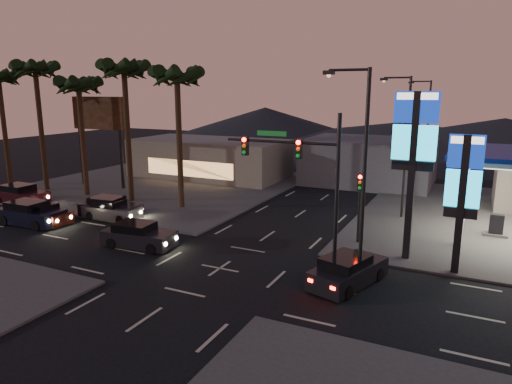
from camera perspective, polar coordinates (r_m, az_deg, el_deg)
The scene contains 26 objects.
ground at distance 24.06m, azimuth -4.55°, elevation -9.50°, with size 140.00×140.00×0.00m, color black.
corner_lot_nw at distance 45.48m, azimuth -11.83°, elevation 0.90°, with size 24.00×24.00×0.12m, color #47443F.
pylon_sign_tall at distance 25.00m, azimuth 19.17°, elevation 5.84°, with size 2.20×0.35×9.00m.
pylon_sign_short at distance 24.10m, azimuth 24.47°, elevation 0.99°, with size 1.60×0.35×7.00m.
traffic_signal_mast at distance 22.83m, azimuth 5.96°, elevation 2.93°, with size 6.10×0.39×8.00m.
pedestal_signal at distance 27.51m, azimuth 12.83°, elevation -0.57°, with size 0.32×0.39×4.30m.
streetlight_near at distance 20.97m, azimuth 12.89°, elevation 3.19°, with size 2.14×0.25×10.00m.
streetlight_mid at distance 33.67m, azimuth 17.98°, elevation 6.31°, with size 2.14×0.25×10.00m.
streetlight_far at distance 47.53m, azimuth 20.41°, elevation 7.77°, with size 2.14×0.25×10.00m.
palm_a at distance 35.20m, azimuth -9.82°, elevation 13.03°, with size 4.41×4.41×10.86m.
palm_b at distance 38.32m, azimuth -16.13°, elevation 13.48°, with size 4.41×4.41×11.46m.
palm_c at distance 41.79m, azimuth -21.27°, elevation 11.52°, with size 4.41×4.41×10.26m.
palm_d at distance 45.56m, azimuth -25.82°, elevation 12.75°, with size 4.41×4.41×11.66m.
billboard at distance 45.38m, azimuth -19.09°, elevation 8.46°, with size 6.00×0.30×8.50m.
building_far_west at distance 48.89m, azimuth -5.78°, elevation 4.21°, with size 16.00×8.00×4.00m, color #726B5B.
building_far_mid at distance 46.66m, azimuth 13.96°, elevation 3.76°, with size 12.00×9.00×4.40m, color #4C4C51.
hill_left at distance 87.36m, azimuth 1.14°, elevation 8.57°, with size 40.00×40.00×6.00m, color black.
hill_right at distance 79.55m, azimuth 28.51°, elevation 6.32°, with size 50.00×50.00×5.00m, color black.
hill_center at distance 80.32m, azimuth 17.69°, elevation 6.92°, with size 60.00×60.00×4.00m, color black.
car_lane_a_front at distance 27.86m, azimuth -14.50°, elevation -5.30°, with size 4.53×2.17×1.44m.
car_lane_a_mid at distance 34.96m, azimuth -25.10°, elevation -2.54°, with size 4.28×1.91×1.38m.
car_lane_a_rear at distance 35.06m, azimuth -26.38°, elevation -2.44°, with size 4.99×2.23×1.60m.
car_lane_b_front at distance 34.33m, azimuth -17.62°, elevation -2.19°, with size 4.31×1.98×1.38m.
car_lane_b_mid at distance 34.87m, azimuth -17.78°, elevation -1.89°, with size 4.69×2.36×1.48m.
car_lane_b_rear at distance 41.89m, azimuth -27.36°, elevation -0.31°, with size 4.81×2.09×1.55m.
suv_station at distance 22.29m, azimuth 11.39°, elevation -9.66°, with size 3.08×4.74×1.47m.
Camera 1 is at (11.37, -19.20, 9.00)m, focal length 32.00 mm.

